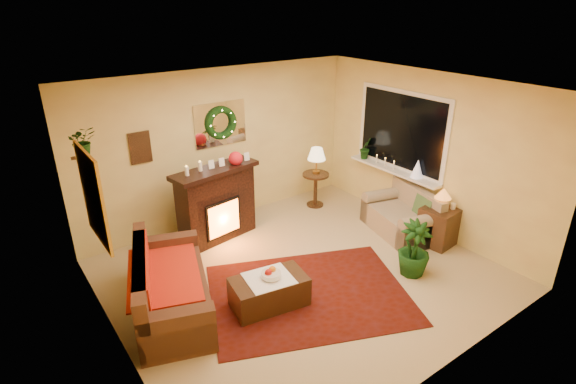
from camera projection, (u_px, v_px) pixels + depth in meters
floor at (303, 274)px, 6.35m from camera, size 5.00×5.00×0.00m
ceiling at (305, 90)px, 5.31m from camera, size 5.00×5.00×0.00m
wall_back at (221, 147)px, 7.50m from camera, size 5.00×5.00×0.00m
wall_front at (452, 268)px, 4.16m from camera, size 5.00×5.00×0.00m
wall_left at (107, 248)px, 4.49m from camera, size 4.50×4.50×0.00m
wall_right at (427, 154)px, 7.18m from camera, size 4.50×4.50×0.00m
area_rug at (309, 294)px, 5.92m from camera, size 3.09×2.75×0.01m
sofa at (171, 279)px, 5.50m from camera, size 1.39×2.04×0.81m
red_throw at (164, 273)px, 5.58m from camera, size 0.86×1.39×0.02m
fireplace at (217, 207)px, 7.11m from camera, size 1.29×0.59×1.14m
poinsettia at (236, 159)px, 6.96m from camera, size 0.22×0.22×0.22m
mantel_candle_a at (187, 172)px, 6.53m from camera, size 0.06×0.06×0.18m
mantel_candle_b at (200, 168)px, 6.70m from camera, size 0.06×0.06×0.19m
mantel_mirror at (220, 124)px, 7.32m from camera, size 0.92×0.02×0.72m
wreath at (222, 123)px, 7.29m from camera, size 0.55×0.11×0.55m
wall_art at (140, 148)px, 6.66m from camera, size 0.32×0.03×0.48m
gold_mirror at (93, 197)px, 4.54m from camera, size 0.03×0.84×1.00m
hanging_plant at (85, 154)px, 5.08m from camera, size 0.33×0.28×0.36m
loveseat at (401, 209)px, 7.32m from camera, size 1.05×1.44×0.75m
window_frame at (401, 131)px, 7.48m from camera, size 0.03×1.86×1.36m
window_glass at (401, 131)px, 7.47m from camera, size 0.02×1.70×1.22m
window_sill at (393, 170)px, 7.69m from camera, size 0.22×1.86×0.04m
mini_tree at (417, 169)px, 7.29m from camera, size 0.21×0.21×0.31m
sill_plant at (366, 148)px, 8.13m from camera, size 0.28×0.23×0.52m
side_table_round at (315, 189)px, 8.32m from camera, size 0.63×0.63×0.64m
lamp_cream at (317, 161)px, 8.12m from camera, size 0.33×0.33×0.50m
end_table_square at (438, 228)px, 7.05m from camera, size 0.54×0.54×0.60m
lamp_tiffany at (442, 201)px, 6.86m from camera, size 0.25×0.25×0.37m
coffee_table at (269, 291)px, 5.65m from camera, size 1.01×0.67×0.39m
fruit_bowl at (271, 274)px, 5.56m from camera, size 0.25×0.25×0.06m
floor_palm at (414, 246)px, 6.20m from camera, size 1.69×1.69×2.40m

